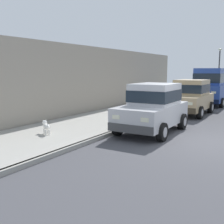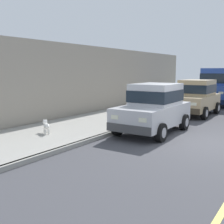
% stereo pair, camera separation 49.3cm
% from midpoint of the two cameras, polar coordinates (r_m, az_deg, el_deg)
% --- Properties ---
extents(ground_plane, '(80.00, 80.00, 0.00)m').
position_cam_midpoint_polar(ground_plane, '(9.93, 17.09, -5.78)').
color(ground_plane, '#424247').
extents(curb, '(0.16, 64.00, 0.14)m').
position_cam_midpoint_polar(curb, '(11.11, 0.92, -3.52)').
color(curb, gray).
rests_on(curb, ground).
extents(sidewalk, '(3.60, 64.00, 0.14)m').
position_cam_midpoint_polar(sidewalk, '(12.11, -6.43, -2.56)').
color(sidewalk, '#99968E').
rests_on(sidewalk, ground).
extents(car_silver_hatchback, '(1.99, 3.82, 1.88)m').
position_cam_midpoint_polar(car_silver_hatchback, '(10.91, 7.14, 1.02)').
color(car_silver_hatchback, '#BCBCC1').
rests_on(car_silver_hatchback, ground).
extents(car_tan_hatchback, '(1.97, 3.81, 1.88)m').
position_cam_midpoint_polar(car_tan_hatchback, '(15.73, 14.91, 3.09)').
color(car_tan_hatchback, tan).
rests_on(car_tan_hatchback, ground).
extents(car_blue_van, '(2.24, 4.96, 2.52)m').
position_cam_midpoint_polar(car_blue_van, '(20.70, 19.04, 5.32)').
color(car_blue_van, '#28479E').
rests_on(car_blue_van, ground).
extents(dog_white, '(0.66, 0.47, 0.49)m').
position_cam_midpoint_polar(dog_white, '(10.26, -14.71, -2.77)').
color(dog_white, white).
rests_on(dog_white, sidewalk).
extents(street_lamp, '(0.36, 0.36, 4.42)m').
position_cam_midpoint_polar(street_lamp, '(30.26, 20.65, 8.98)').
color(street_lamp, '#2D2D33').
rests_on(street_lamp, sidewalk).
extents(building_facade, '(0.50, 20.00, 3.67)m').
position_cam_midpoint_polar(building_facade, '(16.82, -2.59, 6.64)').
color(building_facade, '#9E9384').
rests_on(building_facade, ground).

